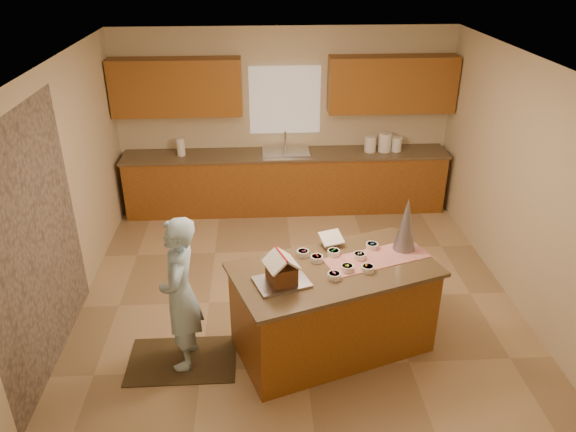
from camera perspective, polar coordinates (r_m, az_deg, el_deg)
The scene contains 28 objects.
floor at distance 6.52m, azimuth 0.99°, elevation -8.64°, with size 5.50×5.50×0.00m, color tan.
ceiling at distance 5.43m, azimuth 1.22°, elevation 15.29°, with size 5.50×5.50×0.00m, color silver.
wall_back at distance 8.42m, azimuth -0.34°, elevation 9.99°, with size 5.50×5.50×0.00m, color beige.
wall_front at distance 3.55m, azimuth 4.59°, elevation -16.54°, with size 5.50×5.50×0.00m, color beige.
wall_left at distance 6.19m, azimuth -22.66°, elevation 1.48°, with size 5.50×5.50×0.00m, color beige.
wall_right at distance 6.52m, azimuth 23.59°, elevation 2.56°, with size 5.50×5.50×0.00m, color beige.
stone_accent at distance 5.56m, azimuth -24.68°, elevation -2.97°, with size 2.50×2.50×0.00m, color gray.
window_curtain at distance 8.31m, azimuth -0.33°, elevation 11.91°, with size 1.05×0.03×1.00m, color white.
back_counter_base at distance 8.45m, azimuth -0.21°, elevation 3.48°, with size 4.80×0.60×0.88m, color brown.
back_counter_top at distance 8.28m, azimuth -0.22°, elevation 6.40°, with size 4.85×0.63×0.04m, color brown.
upper_cabinet_left at distance 8.17m, azimuth -11.49°, elevation 12.94°, with size 1.85×0.35×0.80m, color brown.
upper_cabinet_right at distance 8.33m, azimuth 10.73°, elevation 13.27°, with size 1.85×0.35×0.80m, color brown.
sink at distance 8.28m, azimuth -0.22°, elevation 6.34°, with size 0.70×0.45×0.12m, color silver.
faucet at distance 8.39m, azimuth -0.29°, elevation 7.85°, with size 0.03×0.03×0.28m, color silver.
island_base at distance 5.60m, azimuth 4.67°, elevation -9.68°, with size 1.87×0.93×0.91m, color brown.
island_top at distance 5.34m, azimuth 4.85°, elevation -5.55°, with size 1.95×1.02×0.04m, color brown.
table_runner at distance 5.53m, azimuth 9.20°, elevation -4.30°, with size 1.04×0.37×0.01m, color #AD0E0C.
baking_tray at distance 5.08m, azimuth -0.66°, elevation -6.85°, with size 0.48×0.35×0.03m, color silver.
cookbook at distance 5.64m, azimuth 4.51°, elevation -2.27°, with size 0.23×0.02×0.19m, color white.
tinsel_tree at distance 5.60m, azimuth 12.15°, elevation -0.84°, with size 0.23×0.23×0.57m, color #A5A4B0.
rug at distance 5.79m, azimuth -10.88°, elevation -14.45°, with size 1.07×0.70×0.01m, color black.
boy at distance 5.30m, azimuth -11.08°, elevation -7.96°, with size 0.57×0.38×1.58m, color #ACD9F5.
canister_a at distance 8.39m, azimuth 8.51°, elevation 7.40°, with size 0.17×0.17×0.24m, color white.
canister_b at distance 8.43m, azimuth 10.00°, elevation 7.53°, with size 0.19×0.19×0.28m, color white.
canister_c at distance 8.49m, azimuth 11.19°, elevation 7.32°, with size 0.15×0.15×0.22m, color white.
paper_towel at distance 8.29m, azimuth -11.04°, elevation 7.04°, with size 0.12×0.12×0.26m, color white.
gingerbread_house at distance 5.01m, azimuth -0.67°, elevation -5.69°, with size 0.36×0.37×0.29m.
candy_bowls at distance 5.40m, azimuth 5.59°, elevation -4.52°, with size 0.84×0.66×0.06m.
Camera 1 is at (-0.42, -5.30, 3.77)m, focal length 34.33 mm.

